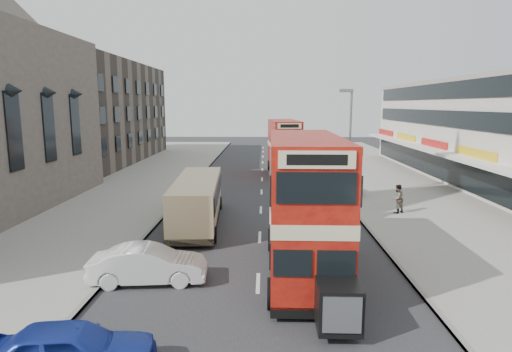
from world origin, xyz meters
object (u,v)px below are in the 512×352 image
(car_left_near, at_px, (70,351))
(car_right_a, at_px, (328,189))
(bus_second, at_px, (284,147))
(pedestrian_near, at_px, (397,199))
(car_left_front, at_px, (148,264))
(car_right_c, at_px, (311,166))
(pedestrian_far, at_px, (343,162))
(cyclist, at_px, (307,183))
(street_lamp, at_px, (349,135))
(bus_main, at_px, (305,205))
(coach, at_px, (197,199))
(car_right_b, at_px, (327,185))

(car_left_near, height_order, car_right_a, car_left_near)
(bus_second, distance_m, car_left_near, 34.14)
(pedestrian_near, bearing_deg, car_left_front, 8.39)
(car_left_front, xyz_separation_m, car_right_c, (9.42, 28.23, -0.10))
(pedestrian_far, xyz_separation_m, cyclist, (-4.82, -10.28, -0.33))
(bus_second, relative_size, pedestrian_near, 5.16)
(cyclist, bearing_deg, car_left_front, -112.02)
(pedestrian_near, height_order, pedestrian_far, pedestrian_near)
(street_lamp, height_order, bus_main, street_lamp)
(bus_main, xyz_separation_m, coach, (-5.59, 7.47, -1.44))
(coach, height_order, pedestrian_far, coach)
(pedestrian_near, bearing_deg, car_right_c, -109.44)
(bus_second, distance_m, cyclist, 8.89)
(car_right_c, height_order, pedestrian_far, pedestrian_far)
(car_left_near, xyz_separation_m, car_right_b, (9.98, 23.53, -0.08))
(street_lamp, xyz_separation_m, car_left_front, (-10.87, -16.00, -4.04))
(bus_main, bearing_deg, cyclist, -95.17)
(car_right_b, height_order, pedestrian_far, pedestrian_far)
(coach, relative_size, cyclist, 5.08)
(cyclist, bearing_deg, car_right_c, 83.07)
(bus_main, bearing_deg, car_left_front, 10.39)
(coach, distance_m, car_right_b, 12.66)
(pedestrian_far, distance_m, cyclist, 11.36)
(car_right_a, height_order, cyclist, cyclist)
(car_left_near, bearing_deg, bus_main, -50.54)
(car_left_front, xyz_separation_m, pedestrian_near, (13.06, 10.81, 0.33))
(car_left_near, bearing_deg, car_left_front, -11.42)
(coach, xyz_separation_m, car_left_near, (-1.05, -14.59, -0.74))
(car_right_c, bearing_deg, car_right_a, 6.25)
(car_left_near, bearing_deg, pedestrian_far, -28.26)
(car_right_b, height_order, car_right_c, car_right_b)
(car_left_near, bearing_deg, pedestrian_near, -46.12)
(bus_main, xyz_separation_m, car_left_front, (-6.23, -1.06, -2.18))
(car_left_front, relative_size, car_right_c, 1.19)
(bus_main, relative_size, car_right_a, 2.21)
(car_right_a, bearing_deg, pedestrian_near, 36.86)
(street_lamp, height_order, car_left_front, street_lamp)
(car_right_b, bearing_deg, pedestrian_near, 32.72)
(car_left_near, xyz_separation_m, pedestrian_far, (13.31, 35.14, 0.21))
(bus_main, relative_size, bus_second, 1.05)
(bus_main, height_order, pedestrian_near, bus_main)
(car_left_front, xyz_separation_m, pedestrian_far, (12.90, 29.08, 0.21))
(coach, bearing_deg, street_lamp, 32.54)
(car_right_a, distance_m, pedestrian_near, 6.36)
(bus_second, relative_size, car_right_c, 2.52)
(bus_second, distance_m, pedestrian_far, 6.83)
(street_lamp, height_order, pedestrian_far, street_lamp)
(bus_main, bearing_deg, car_left_near, 47.73)
(pedestrian_far, bearing_deg, car_left_near, -137.65)
(cyclist, bearing_deg, bus_second, 101.36)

